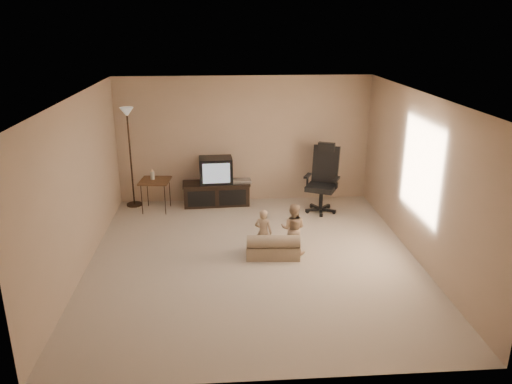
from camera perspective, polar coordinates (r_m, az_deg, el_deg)
The scene contains 9 objects.
floor at distance 7.76m, azimuth -0.27°, elevation -7.67°, with size 5.50×5.50×0.00m, color beige.
room_shell at distance 7.21m, azimuth -0.29°, elevation 3.18°, with size 5.50×5.50×5.50m.
tv_stand at distance 9.90m, azimuth -4.54°, elevation 0.78°, with size 1.36×0.56×0.96m.
office_chair at distance 9.60m, azimuth 7.61°, elevation 0.52°, with size 0.81×0.82×1.31m.
side_table at distance 9.70m, azimuth -11.49°, elevation 1.25°, with size 0.61×0.61×0.83m.
floor_lamp at distance 9.85m, azimuth -14.35°, elevation 6.32°, with size 0.30×0.30×1.95m.
child_sofa at distance 7.77m, azimuth 1.96°, elevation -6.31°, with size 0.85×0.52×0.40m.
toddler_left at distance 7.74m, azimuth 0.84°, elevation -4.64°, with size 0.28×0.20×0.76m, color tan.
toddler_right at distance 7.82m, azimuth 4.26°, elevation -4.19°, with size 0.40×0.22×0.83m, color tan.
Camera 1 is at (-0.47, -6.92, 3.48)m, focal length 35.00 mm.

